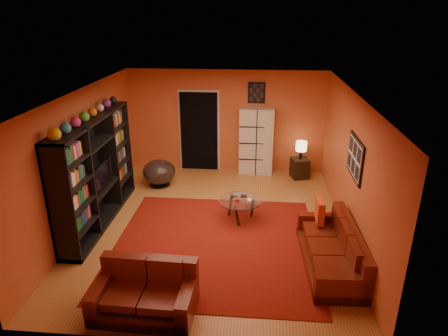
# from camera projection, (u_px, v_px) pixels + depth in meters

# --- Properties ---
(floor) EXTENTS (6.00, 6.00, 0.00)m
(floor) POSITION_uv_depth(u_px,v_px,m) (214.00, 225.00, 7.88)
(floor) COLOR #99652F
(floor) RESTS_ON ground
(ceiling) EXTENTS (6.00, 6.00, 0.00)m
(ceiling) POSITION_uv_depth(u_px,v_px,m) (213.00, 94.00, 6.92)
(ceiling) COLOR white
(ceiling) RESTS_ON wall_back
(wall_back) EXTENTS (6.00, 0.00, 6.00)m
(wall_back) POSITION_uv_depth(u_px,v_px,m) (226.00, 121.00, 10.18)
(wall_back) COLOR #C0532A
(wall_back) RESTS_ON floor
(wall_front) EXTENTS (6.00, 0.00, 6.00)m
(wall_front) POSITION_uv_depth(u_px,v_px,m) (185.00, 256.00, 4.62)
(wall_front) COLOR #C0532A
(wall_front) RESTS_ON floor
(wall_left) EXTENTS (0.00, 6.00, 6.00)m
(wall_left) POSITION_uv_depth(u_px,v_px,m) (83.00, 159.00, 7.60)
(wall_left) COLOR #C0532A
(wall_left) RESTS_ON floor
(wall_right) EXTENTS (0.00, 6.00, 6.00)m
(wall_right) POSITION_uv_depth(u_px,v_px,m) (351.00, 168.00, 7.20)
(wall_right) COLOR #C0532A
(wall_right) RESTS_ON floor
(rug) EXTENTS (3.60, 3.60, 0.01)m
(rug) POSITION_uv_depth(u_px,v_px,m) (215.00, 244.00, 7.22)
(rug) COLOR #62100B
(rug) RESTS_ON floor
(doorway) EXTENTS (0.95, 0.10, 2.04)m
(doorway) POSITION_uv_depth(u_px,v_px,m) (199.00, 132.00, 10.30)
(doorway) COLOR black
(doorway) RESTS_ON floor
(wall_art_right) EXTENTS (0.03, 1.00, 0.70)m
(wall_art_right) POSITION_uv_depth(u_px,v_px,m) (355.00, 158.00, 6.81)
(wall_art_right) COLOR black
(wall_art_right) RESTS_ON wall_right
(wall_art_back) EXTENTS (0.42, 0.03, 0.52)m
(wall_art_back) POSITION_uv_depth(u_px,v_px,m) (257.00, 93.00, 9.82)
(wall_art_back) COLOR black
(wall_art_back) RESTS_ON wall_back
(entertainment_unit) EXTENTS (0.45, 3.00, 2.10)m
(entertainment_unit) POSITION_uv_depth(u_px,v_px,m) (96.00, 172.00, 7.67)
(entertainment_unit) COLOR black
(entertainment_unit) RESTS_ON floor
(tv) EXTENTS (0.89, 0.12, 0.51)m
(tv) POSITION_uv_depth(u_px,v_px,m) (98.00, 177.00, 7.64)
(tv) COLOR black
(tv) RESTS_ON entertainment_unit
(sofa) EXTENTS (0.91, 2.05, 0.85)m
(sofa) POSITION_uv_depth(u_px,v_px,m) (335.00, 250.00, 6.54)
(sofa) COLOR #4F140A
(sofa) RESTS_ON rug
(loveseat) EXTENTS (1.43, 0.88, 0.85)m
(loveseat) POSITION_uv_depth(u_px,v_px,m) (146.00, 291.00, 5.59)
(loveseat) COLOR #4F140A
(loveseat) RESTS_ON rug
(throw_pillow) EXTENTS (0.12, 0.42, 0.42)m
(throw_pillow) POSITION_uv_depth(u_px,v_px,m) (320.00, 211.00, 7.10)
(throw_pillow) COLOR red
(throw_pillow) RESTS_ON sofa
(coffee_table) EXTENTS (0.85, 0.85, 0.42)m
(coffee_table) POSITION_uv_depth(u_px,v_px,m) (240.00, 202.00, 7.94)
(coffee_table) COLOR silver
(coffee_table) RESTS_ON floor
(storage_cabinet) EXTENTS (0.87, 0.42, 1.70)m
(storage_cabinet) POSITION_uv_depth(u_px,v_px,m) (256.00, 141.00, 10.09)
(storage_cabinet) COLOR beige
(storage_cabinet) RESTS_ON floor
(bowl_chair) EXTENTS (0.78, 0.78, 0.63)m
(bowl_chair) POSITION_uv_depth(u_px,v_px,m) (159.00, 172.00, 9.54)
(bowl_chair) COLOR black
(bowl_chair) RESTS_ON floor
(side_table) EXTENTS (0.49, 0.49, 0.50)m
(side_table) POSITION_uv_depth(u_px,v_px,m) (300.00, 168.00, 10.01)
(side_table) COLOR black
(side_table) RESTS_ON floor
(table_lamp) EXTENTS (0.27, 0.27, 0.45)m
(table_lamp) POSITION_uv_depth(u_px,v_px,m) (301.00, 147.00, 9.80)
(table_lamp) COLOR black
(table_lamp) RESTS_ON side_table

